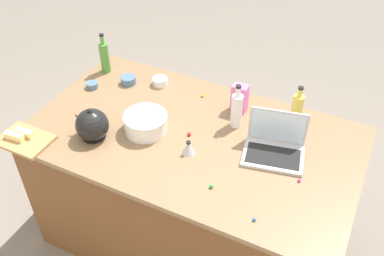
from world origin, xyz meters
name	(u,v)px	position (x,y,z in m)	size (l,w,h in m)	color
ground_plane	(192,234)	(0.00, 0.00, 0.00)	(12.00, 12.00, 0.00)	slate
island_counter	(192,190)	(0.00, 0.00, 0.45)	(1.81, 1.03, 0.90)	brown
laptop	(275,146)	(-0.45, -0.06, 0.95)	(0.35, 0.29, 0.22)	#B7B7BC
mixing_bowl_large	(146,123)	(0.25, 0.08, 0.96)	(0.24, 0.24, 0.11)	white
bottle_olive	(105,57)	(0.80, -0.33, 1.01)	(0.06, 0.06, 0.27)	#4C8C38
bottle_oil	(297,108)	(-0.47, -0.37, 0.99)	(0.06, 0.06, 0.23)	#DBC64C
bottle_vinegar	(237,110)	(-0.18, -0.19, 1.01)	(0.06, 0.06, 0.27)	white
kettle	(92,125)	(0.48, 0.25, 0.98)	(0.21, 0.18, 0.20)	black
cutting_board	(25,140)	(0.78, 0.44, 0.91)	(0.28, 0.20, 0.02)	#AD7F4C
butter_stick_left	(24,133)	(0.80, 0.42, 0.94)	(0.11, 0.04, 0.04)	#F4E58C
butter_stick_right	(14,136)	(0.83, 0.47, 0.94)	(0.11, 0.04, 0.04)	#F4E58C
ramekin_small	(128,80)	(0.59, -0.27, 0.92)	(0.09, 0.09, 0.05)	slate
ramekin_medium	(92,85)	(0.76, -0.13, 0.92)	(0.07, 0.07, 0.04)	slate
ramekin_wide	(160,81)	(0.40, -0.35, 0.92)	(0.10, 0.10, 0.05)	white
kitchen_timer	(188,148)	(-0.05, 0.14, 0.94)	(0.07, 0.07, 0.08)	#B2B2B7
candy_bag	(240,98)	(-0.15, -0.32, 0.99)	(0.09, 0.06, 0.17)	pink
candy_0	(246,160)	(-0.34, 0.06, 0.91)	(0.02, 0.02, 0.02)	red
candy_1	(299,180)	(-0.62, 0.08, 0.91)	(0.02, 0.02, 0.02)	#CC3399
candy_2	(144,110)	(0.35, -0.06, 0.91)	(0.02, 0.02, 0.02)	red
candy_3	(241,111)	(-0.16, -0.31, 0.91)	(0.01, 0.01, 0.01)	green
candy_4	(189,134)	(0.01, 0.01, 0.91)	(0.02, 0.02, 0.02)	red
candy_5	(211,186)	(-0.25, 0.31, 0.91)	(0.02, 0.02, 0.02)	green
candy_6	(254,219)	(-0.51, 0.40, 0.91)	(0.02, 0.02, 0.02)	blue
candy_7	(203,96)	(0.10, -0.35, 0.91)	(0.02, 0.02, 0.02)	yellow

